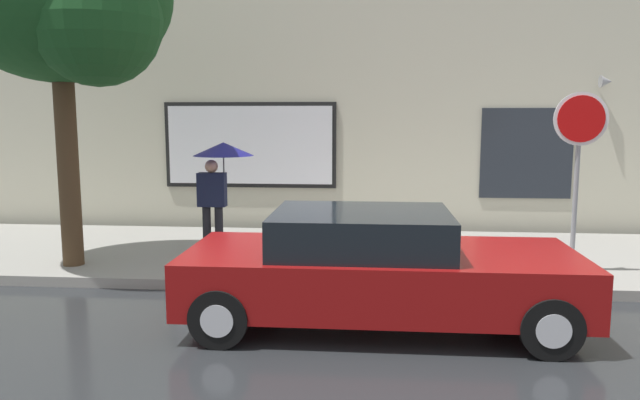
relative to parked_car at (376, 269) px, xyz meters
name	(u,v)px	position (x,y,z in m)	size (l,w,h in m)	color
ground_plane	(357,319)	(-0.23, 0.14, -0.67)	(60.00, 60.00, 0.00)	#282B2D
sidewalk	(361,256)	(-0.23, 3.14, -0.60)	(20.00, 4.00, 0.15)	gray
building_facade	(364,65)	(-0.24, 5.64, 2.81)	(20.00, 0.67, 7.00)	beige
parked_car	(376,269)	(0.00, 0.00, 0.00)	(4.51, 1.95, 1.35)	maroon
fire_hydrant	(371,250)	(-0.07, 1.78, -0.18)	(0.30, 0.44, 0.71)	red
pedestrian_with_umbrella	(220,165)	(-2.57, 2.84, 0.97)	(1.00, 1.00, 1.86)	black
street_tree	(66,3)	(-4.52, 1.78, 3.40)	(3.34, 2.84, 5.28)	#4C3823
stop_sign	(579,147)	(2.87, 1.99, 1.34)	(0.76, 0.10, 2.63)	gray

